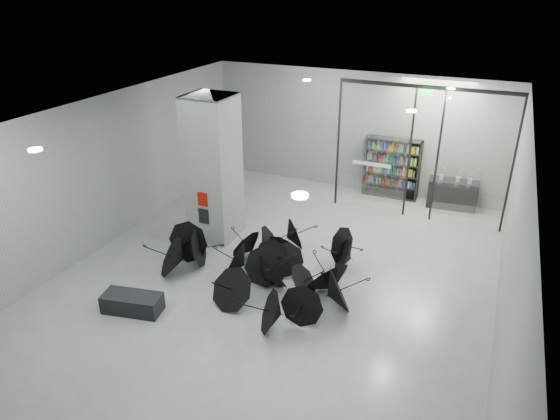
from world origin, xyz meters
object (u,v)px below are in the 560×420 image
at_px(bookshelf, 392,168).
at_px(umbrella_cluster, 267,268).
at_px(bench, 132,303).
at_px(column, 213,169).
at_px(shop_counter, 452,194).

relative_size(bookshelf, umbrella_cluster, 0.36).
bearing_deg(bookshelf, bench, -113.51).
distance_m(column, bookshelf, 6.21).
bearing_deg(shop_counter, umbrella_cluster, -125.12).
bearing_deg(column, shop_counter, 38.44).
bearing_deg(bookshelf, shop_counter, -2.55).
xyz_separation_m(column, bench, (0.16, -3.91, -1.79)).
xyz_separation_m(column, shop_counter, (5.88, 4.67, -1.55)).
height_order(column, bench, column).
xyz_separation_m(bench, umbrella_cluster, (2.16, 2.36, 0.10)).
height_order(bench, shop_counter, shop_counter).
bearing_deg(umbrella_cluster, shop_counter, 60.19).
relative_size(shop_counter, umbrella_cluster, 0.27).
relative_size(column, bookshelf, 2.00).
relative_size(bench, umbrella_cluster, 0.23).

